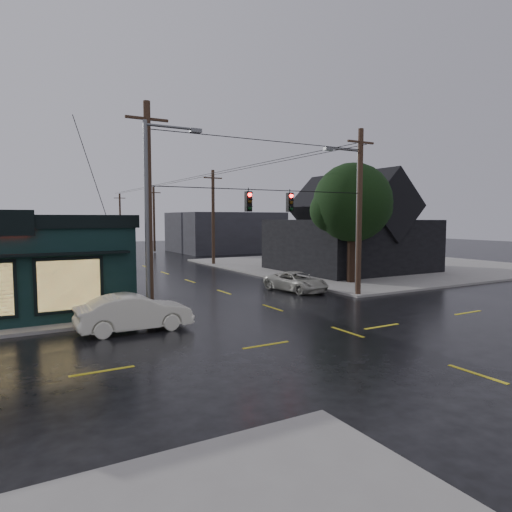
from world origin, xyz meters
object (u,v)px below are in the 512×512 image
utility_pole_nw (151,319)px  sedan_cream (134,313)px  utility_pole_ne (358,296)px  suv_silver (296,282)px  corner_tree (353,203)px

utility_pole_nw → sedan_cream: size_ratio=2.11×
utility_pole_ne → sedan_cream: 14.39m
utility_pole_nw → suv_silver: (10.77, 3.45, 0.64)m
corner_tree → utility_pole_ne: (-3.24, -4.28, -5.90)m
utility_pole_nw → utility_pole_ne: 13.00m
utility_pole_ne → utility_pole_nw: bearing=180.0°
suv_silver → utility_pole_nw: bearing=-171.7°
suv_silver → utility_pole_ne: bearing=-66.7°
sedan_cream → utility_pole_ne: bearing=-82.2°
utility_pole_nw → suv_silver: size_ratio=2.20×
utility_pole_nw → suv_silver: 11.33m
sedan_cream → suv_silver: (12.02, 5.31, -0.15)m
utility_pole_ne → suv_silver: (-2.23, 3.45, 0.64)m
corner_tree → suv_silver: 7.63m
utility_pole_nw → utility_pole_ne: (13.00, 0.00, 0.00)m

